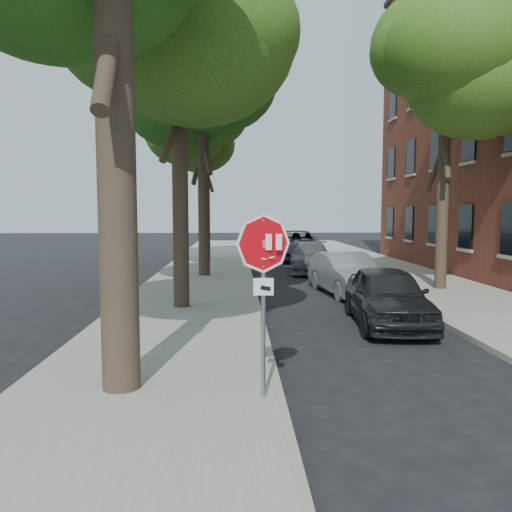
# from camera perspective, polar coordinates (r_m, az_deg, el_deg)

# --- Properties ---
(ground) EXTENTS (120.00, 120.00, 0.00)m
(ground) POSITION_cam_1_polar(r_m,az_deg,el_deg) (7.47, 6.43, -16.59)
(ground) COLOR black
(ground) RESTS_ON ground
(sidewalk_left) EXTENTS (4.00, 55.00, 0.12)m
(sidewalk_left) POSITION_cam_1_polar(r_m,az_deg,el_deg) (19.10, -6.58, -3.09)
(sidewalk_left) COLOR gray
(sidewalk_left) RESTS_ON ground
(sidewalk_right) EXTENTS (4.00, 55.00, 0.12)m
(sidewalk_right) POSITION_cam_1_polar(r_m,az_deg,el_deg) (20.32, 18.10, -2.82)
(sidewalk_right) COLOR gray
(sidewalk_right) RESTS_ON ground
(curb_left) EXTENTS (0.12, 55.00, 0.13)m
(curb_left) POSITION_cam_1_polar(r_m,az_deg,el_deg) (19.06, -0.42, -3.06)
(curb_left) COLOR #9E9384
(curb_left) RESTS_ON ground
(curb_right) EXTENTS (0.12, 55.00, 0.13)m
(curb_right) POSITION_cam_1_polar(r_m,az_deg,el_deg) (19.70, 12.50, -2.91)
(curb_right) COLOR #9E9384
(curb_right) RESTS_ON ground
(stop_sign) EXTENTS (0.76, 0.34, 2.61)m
(stop_sign) POSITION_cam_1_polar(r_m,az_deg,el_deg) (6.89, 0.85, -1.63)
(stop_sign) COLOR gray
(stop_sign) RESTS_ON sidewalk_left
(tree_mid_a) EXTENTS (5.59, 5.19, 9.84)m
(tree_mid_a) POSITION_cam_1_polar(r_m,az_deg,el_deg) (14.87, -8.94, 24.04)
(tree_mid_a) COLOR black
(tree_mid_a) RESTS_ON sidewalk_left
(tree_mid_b) EXTENTS (5.88, 5.46, 10.36)m
(tree_mid_b) POSITION_cam_1_polar(r_m,az_deg,el_deg) (21.67, -6.16, 19.02)
(tree_mid_b) COLOR black
(tree_mid_b) RESTS_ON sidewalk_left
(tree_far) EXTENTS (5.29, 4.91, 9.33)m
(tree_far) POSITION_cam_1_polar(r_m,az_deg,el_deg) (28.37, -5.80, 14.07)
(tree_far) COLOR black
(tree_far) RESTS_ON sidewalk_left
(tree_right) EXTENTS (5.29, 4.91, 9.33)m
(tree_right) POSITION_cam_1_polar(r_m,az_deg,el_deg) (18.91, 20.76, 18.37)
(tree_right) COLOR black
(tree_right) RESTS_ON sidewalk_right
(car_a) EXTENTS (2.03, 4.33, 1.43)m
(car_a) POSITION_cam_1_polar(r_m,az_deg,el_deg) (12.56, 14.78, -4.44)
(car_a) COLOR black
(car_a) RESTS_ON ground
(car_b) EXTENTS (2.03, 4.40, 1.40)m
(car_b) POSITION_cam_1_polar(r_m,az_deg,el_deg) (16.89, 10.28, -2.01)
(car_b) COLOR gray
(car_b) RESTS_ON ground
(car_c) EXTENTS (2.44, 4.86, 1.35)m
(car_c) POSITION_cam_1_polar(r_m,az_deg,el_deg) (23.00, 6.31, -0.16)
(car_c) COLOR #56565B
(car_c) RESTS_ON ground
(car_d) EXTENTS (3.50, 6.38, 1.69)m
(car_d) POSITION_cam_1_polar(r_m,az_deg,el_deg) (28.60, 4.60, 1.21)
(car_d) COLOR black
(car_d) RESTS_ON ground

